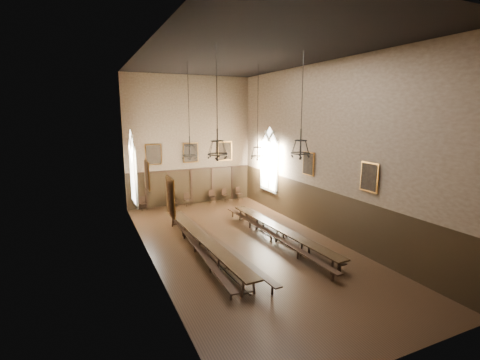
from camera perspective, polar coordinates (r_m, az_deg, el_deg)
floor at (r=17.51m, az=0.70°, el=-10.72°), size 9.00×18.00×0.02m
ceiling at (r=16.46m, az=0.78°, el=19.88°), size 9.00×18.00×0.02m
wall_back at (r=24.79m, az=-8.23°, el=6.33°), size 9.00×0.02×9.00m
wall_front at (r=9.19m, az=25.47°, el=-2.43°), size 9.00×0.02×9.00m
wall_left at (r=15.04m, az=-15.02°, el=3.11°), size 0.02×18.00×9.00m
wall_right at (r=18.75m, az=13.35°, el=4.68°), size 0.02×18.00×9.00m
wainscot_panelling at (r=17.08m, az=0.71°, el=-6.79°), size 9.00×18.00×2.50m
table_left at (r=16.62m, az=-5.96°, el=-10.55°), size 1.11×9.76×0.76m
table_right at (r=18.05m, az=6.61°, el=-8.87°), size 1.05×9.10×0.71m
bench_left_outer at (r=16.76m, az=-7.43°, el=-10.73°), size 0.59×10.12×0.46m
bench_left_inner at (r=17.04m, az=-3.94°, el=-10.23°), size 1.02×10.62×0.48m
bench_right_inner at (r=17.96m, az=5.11°, el=-9.15°), size 0.52×10.23×0.46m
bench_right_outer at (r=18.63m, az=7.60°, el=-8.56°), size 0.50×9.21×0.41m
chair_0 at (r=24.33m, az=-15.60°, el=-4.16°), size 0.50×0.50×0.92m
chair_2 at (r=24.65m, az=-10.92°, el=-3.71°), size 0.53×0.53×0.98m
chair_3 at (r=24.86m, az=-8.62°, el=-3.57°), size 0.46×0.46×0.89m
chair_5 at (r=25.47m, az=-4.59°, el=-3.09°), size 0.43×0.43×0.94m
chair_6 at (r=25.87m, az=-2.44°, el=-2.85°), size 0.52×0.52×0.93m
chair_7 at (r=26.30m, az=-0.19°, el=-2.61°), size 0.49×0.49×0.94m
chandelier_back_left at (r=18.33m, az=-8.23°, el=5.08°), size 0.80×0.80×4.87m
chandelier_back_right at (r=19.31m, az=2.88°, el=5.09°), size 0.76×0.76×5.04m
chandelier_front_left at (r=13.29m, az=-3.71°, el=5.56°), size 0.78×0.78×4.23m
chandelier_front_right at (r=15.42m, az=9.90°, el=5.42°), size 0.86×0.86×4.43m
portrait_back_0 at (r=24.15m, az=-14.03°, el=4.09°), size 1.10×0.12×1.40m
portrait_back_1 at (r=24.75m, az=-8.09°, el=4.46°), size 1.10×0.12×1.40m
portrait_back_2 at (r=25.60m, az=-2.49°, el=4.78°), size 1.10×0.12×1.40m
portrait_left_0 at (r=16.16m, az=-15.03°, el=0.76°), size 0.12×1.00×1.30m
portrait_left_1 at (r=11.83m, az=-11.33°, el=-2.75°), size 0.12×1.00×1.30m
portrait_right_0 at (r=19.56m, az=11.16°, el=2.65°), size 0.12×1.00×1.30m
portrait_right_1 at (r=16.17m, az=20.45°, el=0.45°), size 0.12×1.00×1.30m
window_right at (r=23.39m, az=4.82°, el=3.42°), size 0.20×2.20×4.60m
window_left at (r=20.60m, az=-17.24°, el=1.93°), size 0.20×2.20×4.60m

